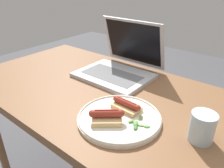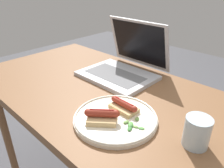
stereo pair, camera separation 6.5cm
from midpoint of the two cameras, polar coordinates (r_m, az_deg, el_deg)
name	(u,v)px [view 2 (the right image)]	position (r m, az deg, el deg)	size (l,w,h in m)	color
desk	(109,106)	(0.95, 1.24, -5.75)	(1.35, 0.68, 0.75)	brown
laptop	(123,66)	(1.06, 4.77, 4.72)	(0.34, 0.32, 0.25)	#B7B7BC
plate	(115,118)	(0.75, 3.45, -8.84)	(0.28, 0.28, 0.02)	silver
sausage_toast_left	(102,116)	(0.71, 0.03, -8.45)	(0.12, 0.11, 0.05)	tan
sausage_toast_middle	(124,106)	(0.77, 5.56, -5.84)	(0.12, 0.06, 0.04)	tan
salad_pile	(132,125)	(0.71, 7.88, -10.54)	(0.07, 0.08, 0.01)	#387A33
drinking_glass	(197,132)	(0.68, 23.94, -11.45)	(0.07, 0.07, 0.09)	silver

